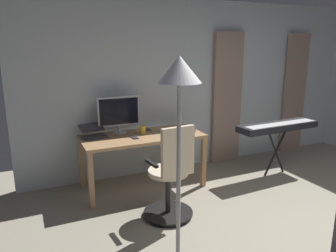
{
  "coord_description": "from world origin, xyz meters",
  "views": [
    {
      "loc": [
        2.61,
        1.49,
        1.86
      ],
      "look_at": [
        1.12,
        -1.76,
        0.97
      ],
      "focal_mm": 34.41,
      "sensor_mm": 36.0,
      "label": 1
    }
  ],
  "objects_px": {
    "cell_phone_face_up": "(134,138)",
    "computer_mouse": "(193,130)",
    "desk": "(142,141)",
    "cell_phone_by_monitor": "(148,130)",
    "piano_keyboard": "(278,127)",
    "laptop": "(93,133)",
    "office_chair": "(171,177)",
    "computer_monitor": "(119,113)",
    "floor_lamp": "(179,111)",
    "mug_tea": "(142,130)",
    "computer_keyboard": "(173,131)"
  },
  "relations": [
    {
      "from": "cell_phone_face_up",
      "to": "computer_mouse",
      "type": "bearing_deg",
      "value": 171.49
    },
    {
      "from": "desk",
      "to": "cell_phone_by_monitor",
      "type": "relative_size",
      "value": 11.04
    },
    {
      "from": "cell_phone_by_monitor",
      "to": "piano_keyboard",
      "type": "height_order",
      "value": "piano_keyboard"
    },
    {
      "from": "desk",
      "to": "cell_phone_by_monitor",
      "type": "bearing_deg",
      "value": -127.24
    },
    {
      "from": "laptop",
      "to": "office_chair",
      "type": "bearing_deg",
      "value": 109.91
    },
    {
      "from": "computer_mouse",
      "to": "laptop",
      "type": "bearing_deg",
      "value": -12.72
    },
    {
      "from": "desk",
      "to": "computer_mouse",
      "type": "relative_size",
      "value": 15.9
    },
    {
      "from": "desk",
      "to": "computer_monitor",
      "type": "relative_size",
      "value": 2.78
    },
    {
      "from": "office_chair",
      "to": "floor_lamp",
      "type": "xyz_separation_m",
      "value": [
        0.47,
        1.11,
        0.96
      ]
    },
    {
      "from": "mug_tea",
      "to": "cell_phone_by_monitor",
      "type": "bearing_deg",
      "value": -131.69
    },
    {
      "from": "office_chair",
      "to": "cell_phone_face_up",
      "type": "height_order",
      "value": "office_chair"
    },
    {
      "from": "cell_phone_by_monitor",
      "to": "laptop",
      "type": "bearing_deg",
      "value": 4.38
    },
    {
      "from": "desk",
      "to": "cell_phone_face_up",
      "type": "xyz_separation_m",
      "value": [
        0.14,
        0.09,
        0.09
      ]
    },
    {
      "from": "computer_mouse",
      "to": "cell_phone_by_monitor",
      "type": "relative_size",
      "value": 0.69
    },
    {
      "from": "cell_phone_by_monitor",
      "to": "floor_lamp",
      "type": "xyz_separation_m",
      "value": [
        0.65,
        2.26,
        0.72
      ]
    },
    {
      "from": "laptop",
      "to": "cell_phone_face_up",
      "type": "bearing_deg",
      "value": 142.83
    },
    {
      "from": "computer_mouse",
      "to": "computer_keyboard",
      "type": "bearing_deg",
      "value": -27.23
    },
    {
      "from": "desk",
      "to": "computer_keyboard",
      "type": "distance_m",
      "value": 0.46
    },
    {
      "from": "cell_phone_by_monitor",
      "to": "computer_monitor",
      "type": "bearing_deg",
      "value": -2.95
    },
    {
      "from": "cell_phone_by_monitor",
      "to": "office_chair",
      "type": "bearing_deg",
      "value": 81.58
    },
    {
      "from": "laptop",
      "to": "cell_phone_face_up",
      "type": "relative_size",
      "value": 2.37
    },
    {
      "from": "desk",
      "to": "floor_lamp",
      "type": "relative_size",
      "value": 0.88
    },
    {
      "from": "floor_lamp",
      "to": "computer_keyboard",
      "type": "bearing_deg",
      "value": -114.44
    },
    {
      "from": "computer_monitor",
      "to": "piano_keyboard",
      "type": "relative_size",
      "value": 0.44
    },
    {
      "from": "computer_keyboard",
      "to": "piano_keyboard",
      "type": "xyz_separation_m",
      "value": [
        -1.5,
        0.41,
        -0.01
      ]
    },
    {
      "from": "office_chair",
      "to": "piano_keyboard",
      "type": "distance_m",
      "value": 2.04
    },
    {
      "from": "computer_monitor",
      "to": "piano_keyboard",
      "type": "height_order",
      "value": "computer_monitor"
    },
    {
      "from": "computer_keyboard",
      "to": "cell_phone_by_monitor",
      "type": "relative_size",
      "value": 2.54
    },
    {
      "from": "desk",
      "to": "laptop",
      "type": "height_order",
      "value": "laptop"
    },
    {
      "from": "computer_mouse",
      "to": "mug_tea",
      "type": "height_order",
      "value": "mug_tea"
    },
    {
      "from": "mug_tea",
      "to": "laptop",
      "type": "bearing_deg",
      "value": -9.34
    },
    {
      "from": "office_chair",
      "to": "computer_keyboard",
      "type": "distance_m",
      "value": 1.07
    },
    {
      "from": "desk",
      "to": "mug_tea",
      "type": "distance_m",
      "value": 0.16
    },
    {
      "from": "desk",
      "to": "cell_phone_face_up",
      "type": "distance_m",
      "value": 0.18
    },
    {
      "from": "office_chair",
      "to": "computer_mouse",
      "type": "relative_size",
      "value": 10.79
    },
    {
      "from": "computer_mouse",
      "to": "computer_monitor",
      "type": "bearing_deg",
      "value": -21.68
    },
    {
      "from": "cell_phone_face_up",
      "to": "mug_tea",
      "type": "bearing_deg",
      "value": -143.2
    },
    {
      "from": "computer_monitor",
      "to": "office_chair",
      "type": "bearing_deg",
      "value": 100.81
    },
    {
      "from": "piano_keyboard",
      "to": "laptop",
      "type": "bearing_deg",
      "value": -14.72
    },
    {
      "from": "laptop",
      "to": "floor_lamp",
      "type": "distance_m",
      "value": 2.32
    },
    {
      "from": "office_chair",
      "to": "cell_phone_face_up",
      "type": "bearing_deg",
      "value": 93.21
    },
    {
      "from": "computer_monitor",
      "to": "piano_keyboard",
      "type": "bearing_deg",
      "value": 163.45
    },
    {
      "from": "computer_mouse",
      "to": "cell_phone_by_monitor",
      "type": "xyz_separation_m",
      "value": [
        0.53,
        -0.35,
        -0.01
      ]
    },
    {
      "from": "laptop",
      "to": "floor_lamp",
      "type": "relative_size",
      "value": 0.19
    },
    {
      "from": "office_chair",
      "to": "desk",
      "type": "bearing_deg",
      "value": 84.06
    },
    {
      "from": "desk",
      "to": "computer_monitor",
      "type": "height_order",
      "value": "computer_monitor"
    },
    {
      "from": "computer_keyboard",
      "to": "computer_monitor",
      "type": "bearing_deg",
      "value": -19.52
    },
    {
      "from": "office_chair",
      "to": "computer_monitor",
      "type": "xyz_separation_m",
      "value": [
        0.22,
        -1.17,
        0.51
      ]
    },
    {
      "from": "computer_keyboard",
      "to": "laptop",
      "type": "distance_m",
      "value": 1.07
    },
    {
      "from": "computer_mouse",
      "to": "floor_lamp",
      "type": "xyz_separation_m",
      "value": [
        1.18,
        1.92,
        0.71
      ]
    }
  ]
}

